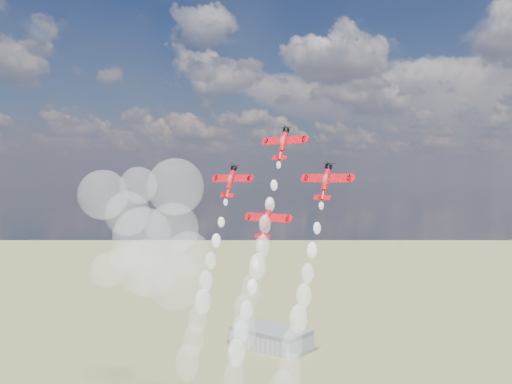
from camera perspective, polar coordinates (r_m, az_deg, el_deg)
The scene contains 9 objects.
hangar at distance 375.13m, azimuth 1.61°, elevation -15.09°, with size 50.00×28.00×13.00m.
plane_lead at distance 134.81m, azimuth 2.89°, elevation 5.19°, with size 12.28×5.39×8.45m.
plane_left at distance 140.78m, azimuth -2.67°, elevation 1.18°, with size 12.28×5.39×8.45m.
plane_right at distance 123.71m, azimuth 7.35°, elevation 1.15°, with size 12.28×5.39×8.45m.
plane_slot at distance 129.39m, azimuth 1.10°, elevation -3.01°, with size 12.28×5.39×8.45m.
smoke_trail_lead at distance 126.98m, azimuth -0.62°, elevation -10.87°, with size 5.60×16.92×41.19m.
smoke_trail_left at distance 136.32m, azimuth -6.36°, elevation -14.06°, with size 5.23×16.67×41.09m.
smoke_trail_right at distance 118.60m, azimuth 3.75°, elevation -16.51°, with size 5.52×17.28×40.91m.
drifted_smoke_cloud at distance 207.84m, azimuth -11.25°, elevation -4.45°, with size 65.54×40.84×54.47m.
Camera 1 is at (97.02, -107.01, 112.55)m, focal length 38.00 mm.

